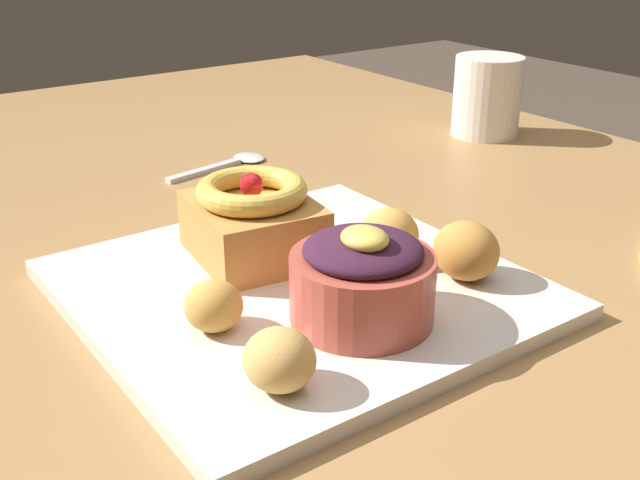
{
  "coord_description": "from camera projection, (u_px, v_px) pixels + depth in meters",
  "views": [
    {
      "loc": [
        0.47,
        -0.38,
        1.0
      ],
      "look_at": [
        0.05,
        -0.08,
        0.77
      ],
      "focal_mm": 43.31,
      "sensor_mm": 36.0,
      "label": 1
    }
  ],
  "objects": [
    {
      "name": "dining_table",
      "position": [
        364.0,
        332.0,
        0.7
      ],
      "size": [
        1.5,
        0.91,
        0.73
      ],
      "color": "olive",
      "rests_on": "ground_plane"
    },
    {
      "name": "berry_ramekin",
      "position": [
        362.0,
        279.0,
        0.5
      ],
      "size": [
        0.1,
        0.1,
        0.07
      ],
      "color": "#B24C3D",
      "rests_on": "front_plate"
    },
    {
      "name": "fritter_extra",
      "position": [
        389.0,
        235.0,
        0.59
      ],
      "size": [
        0.05,
        0.04,
        0.04
      ],
      "primitive_type": "ellipsoid",
      "color": "gold",
      "rests_on": "front_plate"
    },
    {
      "name": "fritter_middle",
      "position": [
        214.0,
        306.0,
        0.49
      ],
      "size": [
        0.04,
        0.04,
        0.03
      ],
      "primitive_type": "ellipsoid",
      "color": "gold",
      "rests_on": "front_plate"
    },
    {
      "name": "fritter_front",
      "position": [
        279.0,
        360.0,
        0.43
      ],
      "size": [
        0.04,
        0.04,
        0.04
      ],
      "primitive_type": "ellipsoid",
      "color": "tan",
      "rests_on": "front_plate"
    },
    {
      "name": "coffee_mug",
      "position": [
        487.0,
        96.0,
        0.94
      ],
      "size": [
        0.08,
        0.08,
        0.1
      ],
      "primitive_type": "cylinder",
      "color": "silver",
      "rests_on": "dining_table"
    },
    {
      "name": "spoon",
      "position": [
        231.0,
        163.0,
        0.85
      ],
      "size": [
        0.04,
        0.13,
        0.0
      ],
      "rotation": [
        0.0,
        0.0,
        1.75
      ],
      "color": "silver",
      "rests_on": "dining_table"
    },
    {
      "name": "fritter_back",
      "position": [
        462.0,
        252.0,
        0.56
      ],
      "size": [
        0.05,
        0.05,
        0.04
      ],
      "primitive_type": "ellipsoid",
      "color": "#BC7F38",
      "rests_on": "front_plate"
    },
    {
      "name": "cake_slice",
      "position": [
        253.0,
        220.0,
        0.59
      ],
      "size": [
        0.11,
        0.1,
        0.07
      ],
      "rotation": [
        0.0,
        0.0,
        -0.14
      ],
      "color": "#B77F3D",
      "rests_on": "front_plate"
    },
    {
      "name": "front_plate",
      "position": [
        298.0,
        289.0,
        0.57
      ],
      "size": [
        0.3,
        0.3,
        0.01
      ],
      "primitive_type": "cube",
      "color": "silver",
      "rests_on": "dining_table"
    }
  ]
}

